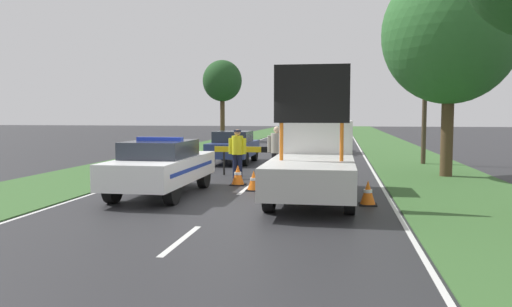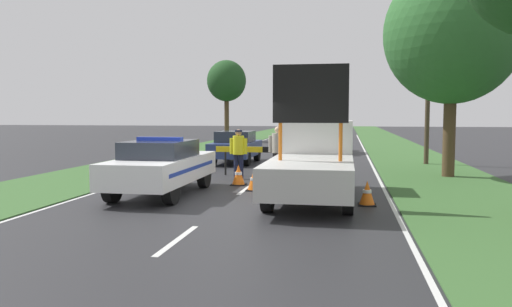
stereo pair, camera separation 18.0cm
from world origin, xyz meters
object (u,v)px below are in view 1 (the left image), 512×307
object	(u,v)px
police_officer	(237,150)
traffic_cone_behind_barrier	(368,193)
pedestrian_civilian	(277,148)
queued_car_sedan_silver	(324,138)
utility_pole	(426,60)
roadside_tree_mid_left	(222,81)
road_barrier	(261,151)
traffic_cone_lane_edge	(238,175)
police_car	(162,166)
traffic_cone_near_police	(304,172)
traffic_cone_centre_front	(254,181)
work_truck	(314,160)
traffic_cone_near_truck	(335,172)
queued_car_hatch_blue	(234,147)
roadside_tree_near_left	(450,34)

from	to	relation	value
police_officer	traffic_cone_behind_barrier	bearing A→B (deg)	136.27
police_officer	pedestrian_civilian	xyz separation A→B (m)	(1.31, 0.27, 0.05)
queued_car_sedan_silver	utility_pole	distance (m)	8.56
traffic_cone_behind_barrier	roadside_tree_mid_left	distance (m)	29.88
road_barrier	traffic_cone_behind_barrier	bearing A→B (deg)	-61.93
road_barrier	traffic_cone_lane_edge	xyz separation A→B (m)	(-0.36, -2.47, -0.56)
police_car	road_barrier	distance (m)	5.08
traffic_cone_near_police	roadside_tree_mid_left	xyz separation A→B (m)	(-8.40, 24.09, 4.52)
traffic_cone_centre_front	utility_pole	world-z (taller)	utility_pole
traffic_cone_lane_edge	road_barrier	bearing A→B (deg)	81.77
traffic_cone_centre_front	traffic_cone_behind_barrier	size ratio (longest dim) A/B	0.96
work_truck	traffic_cone_lane_edge	size ratio (longest dim) A/B	8.96
traffic_cone_near_truck	queued_car_sedan_silver	distance (m)	12.81
road_barrier	queued_car_hatch_blue	world-z (taller)	queued_car_hatch_blue
traffic_cone_centre_front	traffic_cone_near_truck	bearing A→B (deg)	42.65
pedestrian_civilian	utility_pole	xyz separation A→B (m)	(5.76, 6.01, 3.49)
work_truck	queued_car_hatch_blue	size ratio (longest dim) A/B	1.43
traffic_cone_near_truck	traffic_cone_lane_edge	world-z (taller)	traffic_cone_near_truck
work_truck	queued_car_hatch_blue	bearing A→B (deg)	-64.33
traffic_cone_near_police	traffic_cone_behind_barrier	world-z (taller)	traffic_cone_near_police
road_barrier	traffic_cone_centre_front	distance (m)	3.55
police_car	queued_car_sedan_silver	world-z (taller)	queued_car_sedan_silver
traffic_cone_centre_front	utility_pole	size ratio (longest dim) A/B	0.07
pedestrian_civilian	traffic_cone_near_truck	world-z (taller)	pedestrian_civilian
traffic_cone_near_truck	traffic_cone_lane_edge	distance (m)	3.20
work_truck	utility_pole	xyz separation A→B (m)	(4.32, 9.55, 3.55)
traffic_cone_centre_front	queued_car_sedan_silver	world-z (taller)	queued_car_sedan_silver
police_officer	roadside_tree_mid_left	size ratio (longest dim) A/B	0.26
queued_car_sedan_silver	roadside_tree_near_left	distance (m)	12.36
queued_car_sedan_silver	roadside_tree_mid_left	distance (m)	14.51
traffic_cone_near_police	queued_car_sedan_silver	world-z (taller)	queued_car_sedan_silver
traffic_cone_near_truck	work_truck	bearing A→B (deg)	-100.33
police_car	traffic_cone_near_truck	bearing A→B (deg)	36.14
work_truck	police_officer	world-z (taller)	work_truck
road_barrier	traffic_cone_near_police	xyz separation A→B (m)	(1.66, -1.70, -0.51)
police_officer	queued_car_sedan_silver	bearing A→B (deg)	-99.16
queued_car_hatch_blue	road_barrier	bearing A→B (deg)	113.93
roadside_tree_near_left	roadside_tree_mid_left	bearing A→B (deg)	121.43
utility_pole	traffic_cone_near_police	bearing A→B (deg)	-124.55
pedestrian_civilian	traffic_cone_near_truck	size ratio (longest dim) A/B	2.74
road_barrier	traffic_cone_behind_barrier	xyz separation A→B (m)	(3.46, -5.32, -0.58)
traffic_cone_near_police	queued_car_hatch_blue	xyz separation A→B (m)	(-3.63, 6.15, 0.39)
police_car	roadside_tree_near_left	size ratio (longest dim) A/B	0.64
traffic_cone_centre_front	roadside_tree_mid_left	distance (m)	27.22
traffic_cone_near_police	traffic_cone_centre_front	world-z (taller)	traffic_cone_near_police
road_barrier	roadside_tree_near_left	world-z (taller)	roadside_tree_near_left
work_truck	road_barrier	xyz separation A→B (m)	(-2.10, 4.34, -0.12)
work_truck	road_barrier	size ratio (longest dim) A/B	1.66
queued_car_hatch_blue	queued_car_sedan_silver	distance (m)	7.96
traffic_cone_near_police	roadside_tree_near_left	xyz separation A→B (m)	(4.83, 2.45, 4.62)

